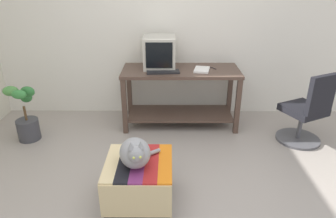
{
  "coord_description": "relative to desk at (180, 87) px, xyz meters",
  "views": [
    {
      "loc": [
        0.02,
        -2.15,
        1.91
      ],
      "look_at": [
        0.0,
        0.85,
        0.55
      ],
      "focal_mm": 32.78,
      "sensor_mm": 36.0,
      "label": 1
    }
  ],
  "objects": [
    {
      "name": "ground_plane",
      "position": [
        -0.16,
        -1.6,
        -0.52
      ],
      "size": [
        14.0,
        14.0,
        0.0
      ],
      "primitive_type": "plane",
      "color": "#9E9389"
    },
    {
      "name": "book",
      "position": [
        0.26,
        -0.04,
        0.25
      ],
      "size": [
        0.23,
        0.28,
        0.02
      ],
      "primitive_type": "cube",
      "rotation": [
        0.0,
        0.0,
        -0.2
      ],
      "color": "white",
      "rests_on": "desk"
    },
    {
      "name": "ottoman_with_blanket",
      "position": [
        -0.41,
        -1.55,
        -0.32
      ],
      "size": [
        0.58,
        0.6,
        0.41
      ],
      "color": "#4C4238",
      "rests_on": "ground_plane"
    },
    {
      "name": "potted_plant",
      "position": [
        -1.88,
        -0.44,
        -0.24
      ],
      "size": [
        0.4,
        0.33,
        0.7
      ],
      "color": "#3D3D42",
      "rests_on": "ground_plane"
    },
    {
      "name": "pen",
      "position": [
        0.41,
        0.06,
        0.25
      ],
      "size": [
        0.08,
        0.12,
        0.01
      ],
      "primitive_type": "cylinder",
      "rotation": [
        0.0,
        1.57,
        2.16
      ],
      "color": "black",
      "rests_on": "desk"
    },
    {
      "name": "cat",
      "position": [
        -0.42,
        -1.59,
        0.01
      ],
      "size": [
        0.37,
        0.41,
        0.29
      ],
      "rotation": [
        0.0,
        0.0,
        0.2
      ],
      "color": "gray",
      "rests_on": "ottoman_with_blanket"
    },
    {
      "name": "desk",
      "position": [
        0.0,
        0.0,
        0.0
      ],
      "size": [
        1.49,
        0.62,
        0.76
      ],
      "rotation": [
        0.0,
        0.0,
        0.01
      ],
      "color": "#4C382D",
      "rests_on": "ground_plane"
    },
    {
      "name": "back_wall",
      "position": [
        -0.16,
        0.45,
        0.78
      ],
      "size": [
        8.0,
        0.1,
        2.6
      ],
      "primitive_type": "cube",
      "color": "silver",
      "rests_on": "ground_plane"
    },
    {
      "name": "office_chair",
      "position": [
        1.47,
        -0.5,
        -0.14
      ],
      "size": [
        0.56,
        0.56,
        0.89
      ],
      "rotation": [
        0.0,
        0.0,
        3.6
      ],
      "color": "#4C4C51",
      "rests_on": "ground_plane"
    },
    {
      "name": "tv_monitor",
      "position": [
        -0.27,
        0.08,
        0.44
      ],
      "size": [
        0.4,
        0.41,
        0.4
      ],
      "rotation": [
        0.0,
        0.0,
        0.01
      ],
      "color": "#BCB7A8",
      "rests_on": "desk"
    },
    {
      "name": "keyboard",
      "position": [
        -0.22,
        -0.14,
        0.25
      ],
      "size": [
        0.41,
        0.19,
        0.02
      ],
      "primitive_type": "cube",
      "rotation": [
        0.0,
        0.0,
        0.1
      ],
      "color": "black",
      "rests_on": "desk"
    }
  ]
}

